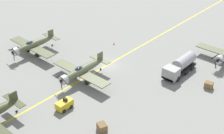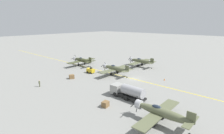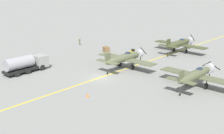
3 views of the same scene
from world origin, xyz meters
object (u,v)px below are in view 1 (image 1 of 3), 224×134
airplane_mid_right (33,45)px  traffic_cone (114,43)px  fuel_tanker (180,66)px  supply_crate_mid_lane (102,127)px  tow_tractor (64,104)px  supply_crate_by_tanker (209,85)px  airplane_mid_center (82,70)px

airplane_mid_right → traffic_cone: bearing=-123.9°
fuel_tanker → traffic_cone: fuel_tanker is taller
supply_crate_mid_lane → fuel_tanker: bearing=-90.4°
airplane_mid_right → supply_crate_mid_lane: airplane_mid_right is taller
airplane_mid_right → tow_tractor: size_ratio=4.62×
airplane_mid_right → supply_crate_by_tanker: (-31.46, -12.00, -1.47)m
tow_tractor → supply_crate_mid_lane: bearing=-178.1°
airplane_mid_center → fuel_tanker: 17.28m
supply_crate_by_tanker → airplane_mid_right: bearing=20.9°
airplane_mid_center → traffic_cone: 14.79m
airplane_mid_center → supply_crate_by_tanker: airplane_mid_center is taller
tow_tractor → supply_crate_mid_lane: (-7.51, -0.24, -0.23)m
airplane_mid_center → supply_crate_by_tanker: 21.29m
supply_crate_by_tanker → airplane_mid_center: bearing=35.3°
airplane_mid_center → tow_tractor: airplane_mid_center is taller
airplane_mid_center → supply_crate_mid_lane: bearing=154.6°
tow_tractor → traffic_cone: 22.71m
airplane_mid_center → tow_tractor: size_ratio=4.62×
fuel_tanker → tow_tractor: fuel_tanker is taller
tow_tractor → fuel_tanker: bearing=-110.7°
airplane_mid_right → supply_crate_by_tanker: airplane_mid_right is taller
supply_crate_by_tanker → traffic_cone: supply_crate_by_tanker is taller
fuel_tanker → supply_crate_by_tanker: bearing=172.6°
airplane_mid_center → fuel_tanker: airplane_mid_center is taller
airplane_mid_center → supply_crate_mid_lane: 13.22m
airplane_mid_right → fuel_tanker: bearing=-153.1°
airplane_mid_right → supply_crate_by_tanker: 33.71m
supply_crate_by_tanker → tow_tractor: bearing=54.9°
tow_tractor → traffic_cone: (8.58, -21.03, -0.52)m
supply_crate_mid_lane → traffic_cone: 26.28m
airplane_mid_center → fuel_tanker: (-11.30, -13.06, -0.50)m
airplane_mid_right → supply_crate_mid_lane: size_ratio=8.87×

